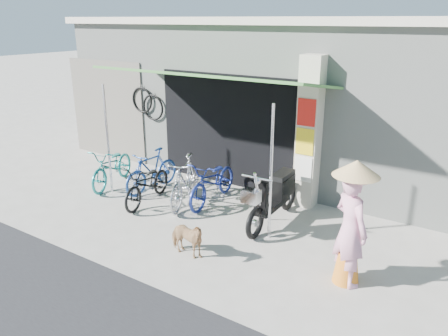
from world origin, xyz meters
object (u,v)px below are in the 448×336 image
Objects in this scene: bike_teal at (113,166)px; nun at (351,225)px; bike_navy at (213,181)px; bike_silver at (185,181)px; street_dog at (186,239)px; bike_black at (148,184)px; moped at (274,197)px; bike_blue at (152,171)px.

nun reaches higher than bike_teal.
bike_teal is 0.97× the size of bike_navy.
bike_silver is at bearing -16.94° from bike_teal.
bike_silver reaches higher than street_dog.
street_dog is (1.97, -1.26, -0.11)m from bike_black.
bike_navy is 1.48m from moped.
bike_silver is 0.84× the size of moped.
moped reaches higher than street_dog.
street_dog is at bearing -43.61° from bike_black.
bike_black is 2.65m from moped.
bike_silver is at bearing -174.14° from moped.
bike_teal is 1.07× the size of bike_black.
street_dog is at bearing -34.65° from bike_blue.
bike_black is 4.41m from nun.
nun is at bearing -35.34° from moped.
bike_teal is 0.86× the size of moped.
bike_silver reaches higher than bike_black.
bike_silver is (0.69, 0.37, 0.08)m from bike_black.
bike_navy is at bearing 23.30° from bike_black.
bike_black is 0.91× the size of bike_navy.
bike_teal is 5.80m from nun.
bike_silver is 2.31× the size of street_dog.
nun reaches higher than bike_silver.
bike_navy reaches higher than street_dog.
bike_teal is 1.03× the size of bike_silver.
bike_teal is at bearing -162.91° from bike_blue.
bike_blue is at bearing 179.36° from moped.
bike_blue is 0.77× the size of moped.
bike_blue reaches higher than bike_black.
bike_black is 0.80× the size of moped.
moped is at bearing -10.98° from bike_navy.
bike_blue is 1.10m from bike_silver.
bike_blue is at bearing -178.18° from bike_navy.
nun is at bearing -27.71° from bike_navy.
bike_navy is (2.47, 0.44, 0.01)m from bike_teal.
nun is (5.72, -0.89, 0.46)m from bike_teal.
bike_blue is 0.92× the size of bike_silver.
bike_blue is at bearing 20.88° from nun.
bike_navy is 2.44× the size of street_dog.
bike_teal is 3.95m from moped.
bike_black is at bearing -168.18° from moped.
bike_black is 2.21× the size of street_dog.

